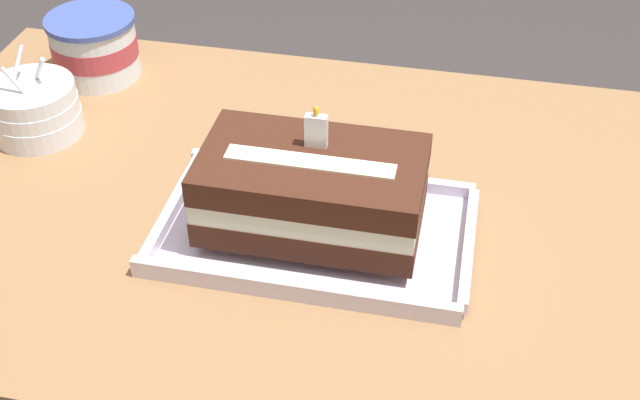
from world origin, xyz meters
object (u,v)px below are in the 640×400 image
(bowl_stack, at_px, (34,109))
(ice_cream_tub, at_px, (94,46))
(foil_tray, at_px, (317,232))
(birthday_cake, at_px, (316,190))

(bowl_stack, xyz_separation_m, ice_cream_tub, (0.02, 0.16, 0.01))
(foil_tray, distance_m, ice_cream_tub, 0.51)
(foil_tray, relative_size, birthday_cake, 1.46)
(foil_tray, bearing_deg, birthday_cake, 90.00)
(bowl_stack, height_order, ice_cream_tub, bowl_stack)
(bowl_stack, bearing_deg, ice_cream_tub, 83.70)
(foil_tray, bearing_deg, ice_cream_tub, 143.71)
(foil_tray, relative_size, ice_cream_tub, 2.77)
(ice_cream_tub, bearing_deg, bowl_stack, -96.30)
(ice_cream_tub, bearing_deg, foil_tray, -36.29)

